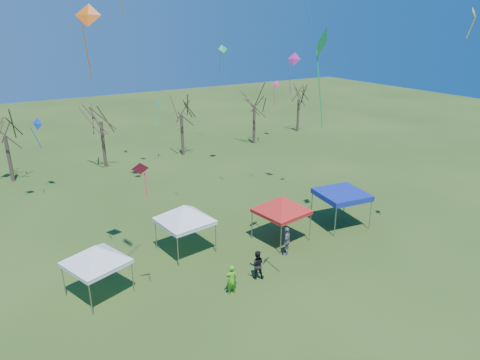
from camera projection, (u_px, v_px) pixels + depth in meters
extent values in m
plane|color=#2F4917|center=(261.00, 272.00, 24.99)|extent=(140.00, 140.00, 0.00)
cylinder|color=#3D2D21|center=(9.00, 159.00, 38.62)|extent=(0.32, 0.32, 4.28)
cylinder|color=#3D2D21|center=(103.00, 145.00, 42.48)|extent=(0.32, 0.32, 4.64)
cylinder|color=#3D2D21|center=(182.00, 135.00, 46.38)|extent=(0.32, 0.32, 4.49)
cylinder|color=#3D2D21|center=(254.00, 125.00, 50.94)|extent=(0.32, 0.32, 4.47)
cylinder|color=#3D2D21|center=(298.00, 115.00, 56.75)|extent=(0.32, 0.32, 4.23)
cylinder|color=gray|center=(91.00, 300.00, 21.00)|extent=(0.05, 0.05, 1.81)
cylinder|color=gray|center=(64.00, 281.00, 22.51)|extent=(0.05, 0.05, 1.81)
cylinder|color=gray|center=(133.00, 278.00, 22.83)|extent=(0.05, 0.05, 1.81)
cylinder|color=gray|center=(105.00, 262.00, 24.34)|extent=(0.05, 0.05, 1.81)
cube|color=white|center=(96.00, 263.00, 22.32)|extent=(3.44, 3.44, 0.22)
pyramid|color=white|center=(94.00, 246.00, 21.97)|extent=(3.63, 3.63, 0.90)
cylinder|color=gray|center=(178.00, 252.00, 25.23)|extent=(0.06, 0.06, 1.96)
cylinder|color=gray|center=(156.00, 235.00, 27.24)|extent=(0.06, 0.06, 1.96)
cylinder|color=gray|center=(216.00, 238.00, 26.83)|extent=(0.06, 0.06, 1.96)
cylinder|color=gray|center=(192.00, 223.00, 28.84)|extent=(0.06, 0.06, 1.96)
cube|color=white|center=(185.00, 221.00, 26.66)|extent=(3.27, 3.27, 0.23)
pyramid|color=white|center=(184.00, 205.00, 26.28)|extent=(4.12, 4.12, 0.98)
cylinder|color=gray|center=(281.00, 240.00, 26.63)|extent=(0.06, 0.06, 1.95)
cylinder|color=gray|center=(252.00, 225.00, 28.59)|extent=(0.06, 0.06, 1.95)
cylinder|color=gray|center=(310.00, 227.00, 28.27)|extent=(0.06, 0.06, 1.95)
cylinder|color=gray|center=(281.00, 214.00, 30.23)|extent=(0.06, 0.06, 1.95)
cube|color=red|center=(281.00, 211.00, 28.06)|extent=(3.30, 3.30, 0.23)
pyramid|color=red|center=(282.00, 196.00, 27.68)|extent=(4.08, 4.08, 0.97)
cylinder|color=gray|center=(335.00, 222.00, 28.81)|extent=(0.06, 0.06, 2.10)
cylinder|color=gray|center=(312.00, 206.00, 31.34)|extent=(0.06, 0.06, 2.10)
cylinder|color=gray|center=(370.00, 215.00, 29.90)|extent=(0.06, 0.06, 2.10)
cylinder|color=gray|center=(345.00, 200.00, 32.44)|extent=(0.06, 0.06, 2.10)
cube|color=#0E1F94|center=(342.00, 195.00, 30.21)|extent=(3.58, 3.58, 0.25)
cube|color=#0E1F94|center=(342.00, 193.00, 30.15)|extent=(3.58, 3.58, 0.13)
imported|color=black|center=(257.00, 265.00, 24.15)|extent=(1.04, 0.97, 1.72)
imported|color=#4FBB1E|center=(231.00, 279.00, 22.76)|extent=(0.67, 0.48, 1.71)
imported|color=slate|center=(287.00, 241.00, 26.66)|extent=(1.09, 1.07, 1.84)
cone|color=#DF570B|center=(88.00, 15.00, 19.63)|extent=(1.37, 1.17, 1.07)
cube|color=#DF570B|center=(87.00, 51.00, 20.18)|extent=(0.30, 0.49, 2.65)
cube|color=orange|center=(121.00, 2.00, 30.32)|extent=(0.55, 0.57, 1.86)
cone|color=#D72F97|center=(294.00, 59.00, 33.21)|extent=(0.80, 1.05, 1.05)
cube|color=#D72F97|center=(290.00, 78.00, 33.85)|extent=(0.56, 0.36, 2.48)
cone|color=gold|center=(474.00, 12.00, 22.71)|extent=(0.72, 0.54, 0.61)
cube|color=gold|center=(471.00, 27.00, 22.87)|extent=(0.16, 0.31, 1.20)
cone|color=green|center=(223.00, 49.00, 38.56)|extent=(0.94, 0.70, 0.73)
cube|color=green|center=(220.00, 61.00, 38.82)|extent=(0.11, 0.63, 1.75)
cone|color=blue|center=(37.00, 124.00, 34.69)|extent=(0.85, 1.07, 1.08)
cube|color=blue|center=(36.00, 138.00, 35.28)|extent=(0.68, 0.47, 2.00)
cone|color=#FC387F|center=(276.00, 84.00, 51.42)|extent=(0.83, 1.08, 0.94)
cube|color=#FC387F|center=(274.00, 96.00, 52.01)|extent=(0.40, 0.22, 2.38)
cone|color=#0DD1B8|center=(158.00, 105.00, 42.75)|extent=(0.54, 0.69, 0.72)
cube|color=#0DD1B8|center=(158.00, 117.00, 42.80)|extent=(0.68, 0.48, 2.02)
cone|color=green|center=(321.00, 42.00, 16.91)|extent=(1.29, 1.01, 1.25)
cube|color=green|center=(320.00, 90.00, 17.76)|extent=(0.29, 0.44, 3.21)
cone|color=#DF1540|center=(140.00, 168.00, 19.35)|extent=(0.89, 0.64, 0.73)
cube|color=#DF1540|center=(146.00, 185.00, 19.69)|extent=(0.15, 0.42, 1.25)
cube|color=blue|center=(306.00, 2.00, 20.32)|extent=(0.38, 0.67, 1.96)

